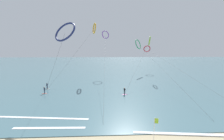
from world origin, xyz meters
name	(u,v)px	position (x,y,z in m)	size (l,w,h in m)	color
sea_water	(107,63)	(0.00, 107.32, 0.04)	(400.00, 200.00, 0.08)	#476B75
surfer_coral	(44,91)	(-16.12, 25.93, 0.82)	(1.40, 0.72, 1.70)	#EA7260
surfer_magenta	(124,91)	(3.04, 24.29, 0.82)	(1.40, 0.73, 1.70)	#CC288E
surfer_ivory	(47,86)	(-17.08, 30.22, 0.82)	(1.40, 0.60, 1.70)	silver
kite_lime	(150,41)	(14.87, 45.34, 13.79)	(12.82, 22.93, 15.61)	#8CC62D
kite_violet	(105,35)	(-1.26, 54.58, 16.83)	(3.64, 46.58, 18.57)	purple
kite_navy	(65,32)	(-9.22, 20.22, 14.04)	(9.70, 8.23, 16.07)	navy
kite_crimson	(147,49)	(18.63, 61.63, 11.02)	(4.25, 54.36, 12.67)	red
kite_emerald	(138,44)	(13.31, 57.27, 13.00)	(4.13, 49.81, 15.25)	#199351
kite_amber	(94,28)	(-5.32, 46.36, 18.27)	(12.75, 18.19, 20.27)	orange
beach_flag	(155,127)	(4.04, 5.56, 2.02)	(0.47, 0.14, 3.05)	silver
wave_crest_near	(189,134)	(8.96, 7.07, 0.06)	(13.95, 0.50, 0.12)	white
wave_crest_mid	(49,128)	(-9.12, 9.39, 0.06)	(9.77, 0.50, 0.12)	white
wave_crest_far	(40,118)	(-11.70, 12.58, 0.06)	(15.38, 0.50, 0.12)	white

